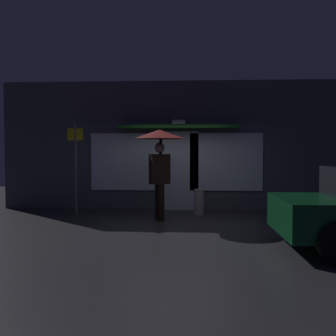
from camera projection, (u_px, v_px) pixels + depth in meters
name	position (u px, v px, depth m)	size (l,w,h in m)	color
ground_plane	(176.00, 224.00, 9.07)	(18.00, 18.00, 0.00)	#2D2D33
building_facade	(179.00, 146.00, 11.32)	(10.00, 1.00, 3.61)	#4C4C56
person_with_umbrella	(160.00, 146.00, 9.50)	(1.25, 1.25, 2.16)	black
street_sign_post	(76.00, 164.00, 10.16)	(0.40, 0.07, 2.32)	#595B60
sidewalk_bollard	(199.00, 202.00, 10.37)	(0.27, 0.27, 0.67)	#B2A899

